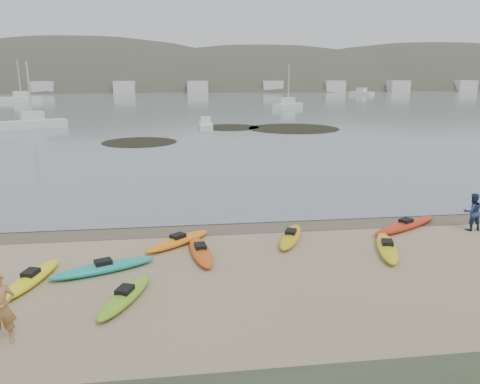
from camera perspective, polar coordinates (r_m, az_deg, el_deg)
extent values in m
plane|color=tan|center=(21.26, 0.00, -3.92)|extent=(600.00, 600.00, 0.00)
plane|color=brown|center=(20.97, 0.11, -4.16)|extent=(60.00, 60.00, 0.00)
plane|color=slate|center=(320.10, -7.16, 13.02)|extent=(1200.00, 1200.00, 0.00)
ellipsoid|color=#F6F014|center=(16.86, -24.10, -9.62)|extent=(1.54, 3.31, 0.34)
ellipsoid|color=#D15412|center=(17.70, -4.84, -7.22)|extent=(1.09, 3.32, 0.34)
ellipsoid|color=gold|center=(19.27, 6.20, -5.43)|extent=(1.89, 3.16, 0.34)
ellipsoid|color=teal|center=(16.89, -16.29, -8.86)|extent=(3.65, 2.04, 0.34)
ellipsoid|color=yellow|center=(18.85, 17.48, -6.49)|extent=(1.66, 3.39, 0.34)
ellipsoid|color=#7CBA25|center=(14.73, -13.83, -12.24)|extent=(1.78, 3.13, 0.34)
ellipsoid|color=red|center=(21.81, 19.54, -3.83)|extent=(4.02, 2.66, 0.34)
ellipsoid|color=orange|center=(18.84, -7.56, -5.94)|extent=(2.89, 2.66, 0.34)
imported|color=#B17C46|center=(13.42, -27.13, -12.49)|extent=(0.78, 0.60, 1.91)
imported|color=navy|center=(22.58, 26.47, -2.18)|extent=(0.82, 0.64, 1.65)
cylinder|color=black|center=(47.28, -12.16, 5.94)|extent=(7.34, 7.34, 0.04)
cylinder|color=black|center=(58.24, 6.55, 7.69)|extent=(11.16, 11.16, 0.04)
cylinder|color=black|center=(59.08, -1.31, 7.87)|extent=(7.55, 7.55, 0.04)
cube|color=silver|center=(63.66, -23.92, 7.60)|extent=(7.94, 5.61, 1.10)
cube|color=silver|center=(57.93, -4.21, 8.06)|extent=(1.62, 5.47, 0.76)
cube|color=silver|center=(91.70, 5.88, 10.43)|extent=(7.03, 7.34, 1.11)
cube|color=silver|center=(123.25, -25.09, 10.21)|extent=(9.50, 2.69, 1.33)
cube|color=silver|center=(152.77, 14.59, 11.59)|extent=(5.83, 8.56, 1.17)
ellipsoid|color=#384235|center=(220.54, -18.62, 7.15)|extent=(220.00, 120.00, 80.00)
ellipsoid|color=#384235|center=(214.49, 2.73, 8.42)|extent=(200.00, 110.00, 68.00)
ellipsoid|color=#384235|center=(253.00, 21.81, 7.92)|extent=(230.00, 130.00, 76.00)
cube|color=beige|center=(169.72, -21.33, 11.79)|extent=(7.00, 5.00, 4.00)
cube|color=beige|center=(165.80, -13.07, 12.35)|extent=(7.00, 5.00, 4.00)
cube|color=beige|center=(165.31, -4.56, 12.66)|extent=(7.00, 5.00, 4.00)
cube|color=beige|center=(168.28, 3.83, 12.70)|extent=(7.00, 5.00, 4.00)
cube|color=beige|center=(174.52, 11.77, 12.49)|extent=(7.00, 5.00, 4.00)
cube|color=beige|center=(183.72, 19.03, 12.10)|extent=(7.00, 5.00, 4.00)
cube|color=beige|center=(195.44, 25.48, 11.60)|extent=(7.00, 5.00, 4.00)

